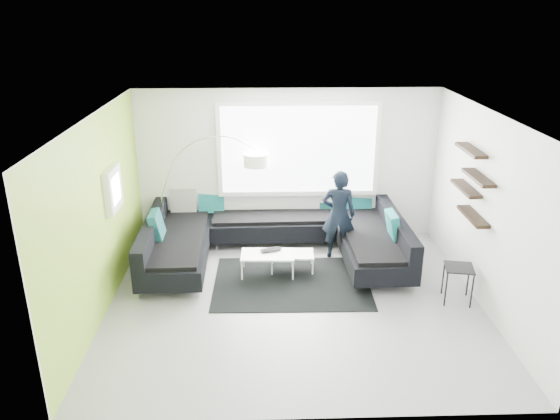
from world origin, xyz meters
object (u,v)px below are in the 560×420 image
object	(u,v)px
laptop	(272,251)
person	(339,215)
sectional_sofa	(275,238)
coffee_table	(280,262)
arc_lamp	(162,194)
side_table	(457,284)

from	to	relation	value
laptop	person	bearing A→B (deg)	4.45
sectional_sofa	laptop	bearing A→B (deg)	-97.62
sectional_sofa	coffee_table	distance (m)	0.53
person	laptop	distance (m)	1.35
coffee_table	laptop	world-z (taller)	laptop
arc_lamp	side_table	xyz separation A→B (m)	(4.67, -2.07, -0.75)
person	side_table	bearing A→B (deg)	143.51
sectional_sofa	coffee_table	size ratio (longest dim) A/B	3.95
coffee_table	side_table	world-z (taller)	side_table
person	laptop	bearing A→B (deg)	33.89
arc_lamp	side_table	world-z (taller)	arc_lamp
coffee_table	arc_lamp	xyz separation A→B (m)	(-2.06, 1.05, 0.85)
side_table	arc_lamp	bearing A→B (deg)	156.12
arc_lamp	person	xyz separation A→B (m)	(3.09, -0.49, -0.24)
coffee_table	side_table	distance (m)	2.80
side_table	laptop	bearing A→B (deg)	159.47
side_table	laptop	xyz separation A→B (m)	(-2.74, 1.03, 0.10)
person	coffee_table	bearing A→B (deg)	37.10
coffee_table	person	size ratio (longest dim) A/B	0.70
arc_lamp	side_table	bearing A→B (deg)	-22.85
arc_lamp	laptop	distance (m)	2.29
coffee_table	arc_lamp	distance (m)	2.47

